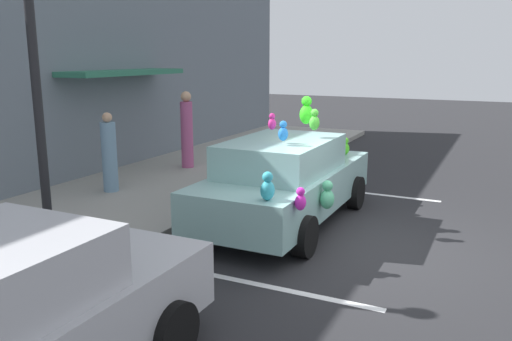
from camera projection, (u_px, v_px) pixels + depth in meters
The scene contains 10 objects.
ground_plane at pixel (359, 250), 8.10m from camera, with size 60.00×60.00×0.00m, color #262628.
sidewalk at pixel (108, 206), 10.22m from camera, with size 24.00×4.00×0.15m, color gray.
storefront_building at pixel (17, 43), 10.48m from camera, with size 24.00×1.25×6.40m.
parking_stripe_front at pixel (356, 192), 11.54m from camera, with size 0.12×3.60×0.01m, color silver.
parking_stripe_rear at pixel (250, 283), 6.93m from camera, with size 0.12×3.60×0.01m, color silver.
plush_covered_car at pixel (286, 180), 9.23m from camera, with size 4.54×2.12×2.27m.
teddy_bear_on_sidewalk at pixel (216, 174), 11.46m from camera, with size 0.30×0.25×0.58m.
street_lamp_post at pixel (36, 82), 6.56m from camera, with size 0.28×0.28×4.06m.
pedestrian_near_shopfront at pixel (109, 155), 10.88m from camera, with size 0.31×0.31×1.66m.
pedestrian_walking_past at pixel (187, 131), 13.21m from camera, with size 0.30×0.30×1.93m.
Camera 1 is at (-7.58, -1.89, 2.95)m, focal length 36.67 mm.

